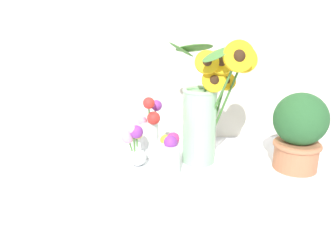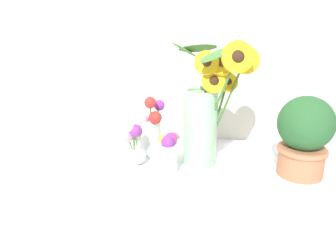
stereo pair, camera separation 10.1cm
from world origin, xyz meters
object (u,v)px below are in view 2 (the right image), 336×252
Objects in this scene: mason_jar_sunflowers at (205,113)px; vase_bulb_right at (135,144)px; vase_small_back at (151,130)px; vase_small_center at (165,155)px; serving_tray at (168,167)px; potted_plant at (304,135)px.

mason_jar_sunflowers reaches higher than vase_bulb_right.
mason_jar_sunflowers reaches higher than vase_small_back.
vase_small_center is at bearing -67.39° from vase_small_back.
vase_bulb_right is (-0.10, -0.02, 0.08)m from serving_tray.
vase_small_back is (0.04, 0.09, 0.02)m from vase_bulb_right.
vase_small_center is 0.43m from potted_plant.
vase_small_center is 0.89× the size of vase_bulb_right.
vase_small_back is at bearing 112.61° from vase_small_center.
potted_plant is (0.41, -0.00, 0.12)m from serving_tray.
serving_tray is 3.30× the size of vase_small_center.
mason_jar_sunflowers is 0.24m from vase_bulb_right.
serving_tray is 1.64× the size of potted_plant.
potted_plant is at bearing -0.34° from serving_tray.
potted_plant is at bearing -2.82° from mason_jar_sunflowers.
potted_plant is (0.52, 0.02, 0.04)m from vase_bulb_right.
potted_plant is (0.42, 0.06, 0.05)m from vase_small_center.
vase_bulb_right reaches higher than vase_small_center.
potted_plant is (0.30, -0.01, -0.06)m from mason_jar_sunflowers.
vase_small_center is at bearing -26.38° from vase_bulb_right.
potted_plant is (0.47, -0.07, 0.02)m from vase_small_back.
serving_tray is 2.93× the size of vase_bulb_right.
vase_small_center is 0.11m from vase_bulb_right.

